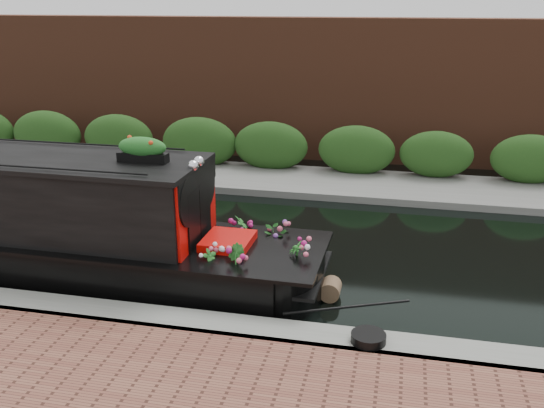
# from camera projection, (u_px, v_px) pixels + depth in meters

# --- Properties ---
(ground) EXTENTS (80.00, 80.00, 0.00)m
(ground) POSITION_uv_depth(u_px,v_px,m) (215.00, 243.00, 11.76)
(ground) COLOR black
(ground) RESTS_ON ground
(near_bank_coping) EXTENTS (40.00, 0.60, 0.50)m
(near_bank_coping) POSITION_uv_depth(u_px,v_px,m) (145.00, 330.00, 8.71)
(near_bank_coping) COLOR gray
(near_bank_coping) RESTS_ON ground
(far_bank_path) EXTENTS (40.00, 2.40, 0.34)m
(far_bank_path) POSITION_uv_depth(u_px,v_px,m) (264.00, 182.00, 15.64)
(far_bank_path) COLOR slate
(far_bank_path) RESTS_ON ground
(far_hedge) EXTENTS (40.00, 1.10, 2.80)m
(far_hedge) POSITION_uv_depth(u_px,v_px,m) (272.00, 173.00, 16.47)
(far_hedge) COLOR #214617
(far_hedge) RESTS_ON ground
(far_brick_wall) EXTENTS (40.00, 1.00, 8.00)m
(far_brick_wall) POSITION_uv_depth(u_px,v_px,m) (287.00, 154.00, 18.41)
(far_brick_wall) COLOR #5A2F1E
(far_brick_wall) RESTS_ON ground
(rope_fender) EXTENTS (0.32, 0.37, 0.32)m
(rope_fender) POSITION_uv_depth(u_px,v_px,m) (331.00, 289.00, 9.57)
(rope_fender) COLOR brown
(rope_fender) RESTS_ON ground
(coiled_mooring_rope) EXTENTS (0.46, 0.46, 0.12)m
(coiled_mooring_rope) POSITION_uv_depth(u_px,v_px,m) (368.00, 338.00, 7.92)
(coiled_mooring_rope) COLOR black
(coiled_mooring_rope) RESTS_ON near_bank_coping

